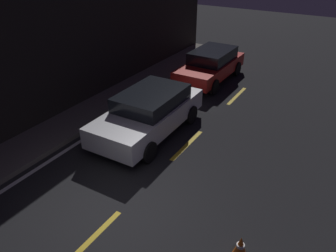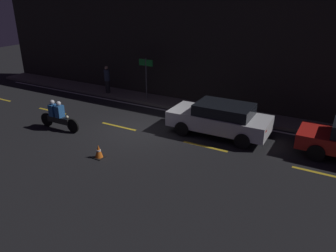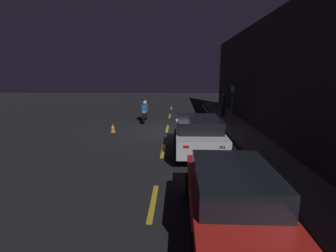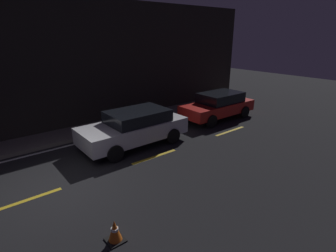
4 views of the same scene
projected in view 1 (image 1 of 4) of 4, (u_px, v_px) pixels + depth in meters
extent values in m
plane|color=black|center=(119.00, 212.00, 7.93)|extent=(56.00, 56.00, 0.00)
cube|color=#605B56|center=(8.00, 158.00, 9.76)|extent=(28.00, 1.62, 0.15)
cube|color=gold|center=(90.00, 240.00, 7.18)|extent=(2.00, 0.14, 0.01)
cube|color=gold|center=(187.00, 145.00, 10.54)|extent=(2.00, 0.14, 0.01)
cube|color=gold|center=(237.00, 96.00, 13.90)|extent=(2.00, 0.14, 0.01)
cube|color=silver|center=(33.00, 172.00, 9.32)|extent=(25.20, 0.14, 0.01)
cube|color=silver|center=(148.00, 116.00, 10.87)|extent=(4.47, 1.91, 0.67)
cube|color=black|center=(152.00, 98.00, 10.76)|extent=(2.47, 1.70, 0.47)
cube|color=red|center=(194.00, 92.00, 12.18)|extent=(0.06, 0.20, 0.10)
cube|color=red|center=(166.00, 86.00, 12.71)|extent=(0.06, 0.20, 0.10)
cylinder|color=black|center=(149.00, 152.00, 9.60)|extent=(0.66, 0.19, 0.66)
cylinder|color=black|center=(101.00, 136.00, 10.40)|extent=(0.66, 0.19, 0.66)
cylinder|color=black|center=(191.00, 115.00, 11.68)|extent=(0.66, 0.19, 0.66)
cylinder|color=black|center=(149.00, 104.00, 12.47)|extent=(0.66, 0.19, 0.66)
cube|color=red|center=(210.00, 68.00, 15.12)|extent=(4.31, 1.73, 0.58)
cube|color=black|center=(213.00, 55.00, 15.01)|extent=(2.37, 1.55, 0.52)
cube|color=red|center=(238.00, 55.00, 16.37)|extent=(0.06, 0.20, 0.10)
cube|color=red|center=(218.00, 52.00, 16.88)|extent=(0.06, 0.20, 0.10)
cylinder|color=black|center=(214.00, 87.00, 13.90)|extent=(0.66, 0.18, 0.66)
cylinder|color=black|center=(180.00, 79.00, 14.65)|extent=(0.66, 0.18, 0.66)
cylinder|color=black|center=(237.00, 69.00, 15.88)|extent=(0.66, 0.18, 0.66)
cylinder|color=black|center=(206.00, 63.00, 16.63)|extent=(0.66, 0.18, 0.66)
cone|color=orange|center=(240.00, 246.00, 6.68)|extent=(0.31, 0.31, 0.51)
cylinder|color=white|center=(241.00, 246.00, 6.67)|extent=(0.17, 0.17, 0.06)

